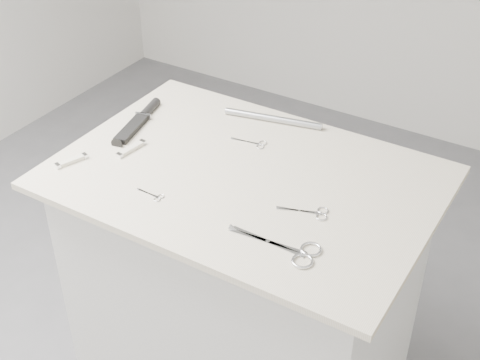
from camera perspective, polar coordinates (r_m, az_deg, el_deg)
The scene contains 10 objects.
plinth at distance 2.07m, azimuth 0.36°, elevation -10.33°, with size 0.90×0.60×0.90m, color silver.
display_board at distance 1.77m, azimuth 0.41°, elevation 0.20°, with size 1.00×0.70×0.02m, color beige.
large_shears at distance 1.53m, azimuth 4.51°, elevation -5.99°, with size 0.22×0.10×0.01m.
embroidery_scissors_a at distance 1.64m, azimuth 6.21°, elevation -2.78°, with size 0.13×0.07×0.00m.
embroidery_scissors_b at distance 1.89m, azimuth 1.23°, elevation 3.15°, with size 0.11×0.05×0.00m.
tiny_scissors at distance 1.70m, azimuth -7.42°, elevation -1.33°, with size 0.08×0.03×0.00m.
sheathed_knife at distance 2.02m, azimuth -8.52°, elevation 5.18°, with size 0.09×0.25×0.03m.
pocket_knife_a at distance 1.89m, azimuth -9.26°, elevation 2.67°, with size 0.03×0.10×0.01m.
pocket_knife_b at distance 1.87m, azimuth -14.19°, elevation 1.61°, with size 0.05×0.09×0.01m.
metal_rail at distance 2.00m, azimuth 2.83°, elevation 5.25°, with size 0.02×0.02×0.30m, color #96999E.
Camera 1 is at (0.75, -1.25, 1.92)m, focal length 50.00 mm.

